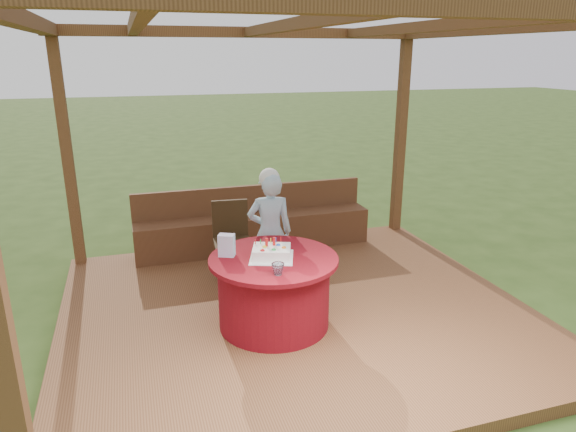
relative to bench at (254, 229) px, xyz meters
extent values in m
plane|color=#2B4316|center=(0.00, -1.72, -0.38)|extent=(60.00, 60.00, 0.00)
cube|color=brown|center=(0.00, -1.72, -0.32)|extent=(4.50, 4.00, 0.12)
cube|color=brown|center=(-2.13, 0.16, 1.03)|extent=(0.12, 0.12, 2.60)
cube|color=brown|center=(2.13, 0.16, 1.03)|extent=(0.12, 0.12, 2.60)
cube|color=brown|center=(0.00, -3.60, 2.40)|extent=(4.50, 0.14, 0.12)
cube|color=brown|center=(0.00, 0.16, 2.40)|extent=(4.50, 0.14, 0.12)
cube|color=brown|center=(-2.13, -1.72, 2.40)|extent=(0.14, 4.00, 0.12)
cube|color=brown|center=(2.13, -1.72, 2.40)|extent=(0.14, 4.00, 0.12)
cube|color=brown|center=(-1.30, -1.72, 2.40)|extent=(0.10, 3.70, 0.10)
cube|color=brown|center=(0.00, -1.72, 2.40)|extent=(0.10, 3.70, 0.10)
cube|color=brown|center=(1.30, -1.72, 2.40)|extent=(0.10, 3.70, 0.10)
cube|color=brown|center=(0.00, -0.02, -0.04)|extent=(3.00, 0.42, 0.45)
cube|color=brown|center=(0.00, 0.16, 0.36)|extent=(3.00, 0.06, 0.35)
cylinder|color=maroon|center=(-0.30, -1.98, 0.05)|extent=(1.02, 1.02, 0.63)
cylinder|color=maroon|center=(-0.30, -1.98, 0.39)|extent=(1.17, 1.17, 0.04)
cube|color=#362411|center=(-0.44, -0.81, 0.14)|extent=(0.44, 0.44, 0.05)
cylinder|color=#362411|center=(-0.62, -0.95, -0.06)|extent=(0.04, 0.04, 0.40)
cylinder|color=#362411|center=(-0.30, -0.98, -0.06)|extent=(0.04, 0.04, 0.40)
cylinder|color=#362411|center=(-0.59, -0.63, -0.06)|extent=(0.04, 0.04, 0.40)
cylinder|color=#362411|center=(-0.27, -0.66, -0.06)|extent=(0.04, 0.04, 0.40)
cube|color=#362411|center=(-0.43, -0.62, 0.36)|extent=(0.41, 0.08, 0.45)
imported|color=#8DB8D1|center=(-0.13, -1.24, 0.38)|extent=(0.51, 0.37, 1.28)
sphere|color=white|center=(-0.13, -1.24, 0.96)|extent=(0.21, 0.21, 0.21)
cube|color=white|center=(-0.31, -1.98, 0.41)|extent=(0.48, 0.48, 0.01)
cube|color=white|center=(-0.31, -1.98, 0.46)|extent=(0.40, 0.36, 0.10)
cylinder|color=red|center=(-0.35, -1.94, 0.55)|extent=(0.03, 0.03, 0.07)
cylinder|color=red|center=(-0.28, -1.94, 0.55)|extent=(0.03, 0.03, 0.07)
sphere|color=red|center=(-0.41, -2.04, 0.52)|extent=(0.04, 0.04, 0.04)
sphere|color=green|center=(-0.31, -2.05, 0.52)|extent=(0.04, 0.04, 0.04)
sphere|color=orange|center=(-0.21, -2.03, 0.52)|extent=(0.04, 0.04, 0.04)
sphere|color=yellow|center=(-0.37, -1.96, 0.52)|extent=(0.04, 0.04, 0.04)
sphere|color=blue|center=(-0.24, -1.95, 0.52)|extent=(0.04, 0.04, 0.04)
cube|color=#EA97CC|center=(-0.69, -1.82, 0.51)|extent=(0.17, 0.14, 0.20)
imported|color=white|center=(-0.36, -2.35, 0.46)|extent=(0.12, 0.12, 0.10)
camera|label=1|loc=(-1.45, -6.10, 2.15)|focal=32.00mm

